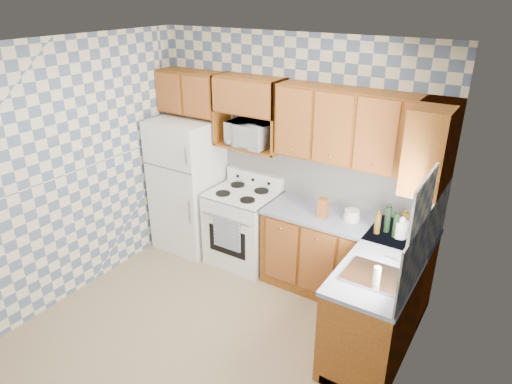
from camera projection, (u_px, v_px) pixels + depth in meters
floor at (211, 333)px, 4.48m from camera, size 3.40×3.40×0.00m
back_wall at (292, 157)px, 5.16m from camera, size 3.40×0.02×2.70m
right_wall at (402, 270)px, 3.10m from camera, size 0.02×3.20×2.70m
backsplash_back at (324, 177)px, 5.02m from camera, size 2.60×0.02×0.56m
backsplash_right at (426, 239)px, 3.78m from camera, size 0.02×1.60×0.56m
refrigerator at (188, 185)px, 5.72m from camera, size 0.75×0.70×1.68m
stove_body at (243, 228)px, 5.51m from camera, size 0.76×0.65×0.90m
cooktop at (242, 194)px, 5.32m from camera, size 0.76×0.65×0.02m
backguard at (255, 179)px, 5.50m from camera, size 0.76×0.08×0.17m
dish_towel_left at (221, 232)px, 5.24m from camera, size 0.18×0.02×0.38m
dish_towel_right at (233, 236)px, 5.16m from camera, size 0.18×0.02×0.38m
base_cabinets_back at (344, 259)px, 4.90m from camera, size 1.75×0.60×0.88m
base_cabinets_right at (381, 301)px, 4.24m from camera, size 0.60×1.60×0.88m
countertop_back at (347, 221)px, 4.71m from camera, size 1.77×0.63×0.04m
countertop_right at (387, 259)px, 4.05m from camera, size 0.63×1.60×0.04m
upper_cabinets_back at (361, 129)px, 4.43m from camera, size 1.75×0.33×0.74m
upper_cabinets_fridge at (192, 92)px, 5.41m from camera, size 0.82×0.33×0.50m
upper_cabinets_right at (432, 146)px, 3.94m from camera, size 0.33×0.70×0.74m
microwave_shelf at (250, 147)px, 5.23m from camera, size 0.80×0.33×0.03m
microwave at (249, 134)px, 5.16m from camera, size 0.52×0.38×0.28m
sink at (375, 276)px, 3.77m from camera, size 0.48×0.40×0.03m
window at (419, 229)px, 3.41m from camera, size 0.02×0.66×0.86m
bottle_0 at (388, 219)px, 4.41m from camera, size 0.06×0.06×0.27m
bottle_1 at (396, 225)px, 4.32m from camera, size 0.06×0.06×0.25m
bottle_2 at (404, 223)px, 4.38m from camera, size 0.06×0.06×0.23m
bottle_3 at (378, 223)px, 4.40m from camera, size 0.06×0.06×0.21m
knife_block at (323, 208)px, 4.71m from camera, size 0.11×0.11×0.21m
electric_kettle at (401, 229)px, 4.34m from camera, size 0.13×0.13×0.17m
food_containers at (352, 215)px, 4.67m from camera, size 0.17×0.17×0.11m
soap_bottle at (377, 276)px, 3.63m from camera, size 0.06×0.06×0.17m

